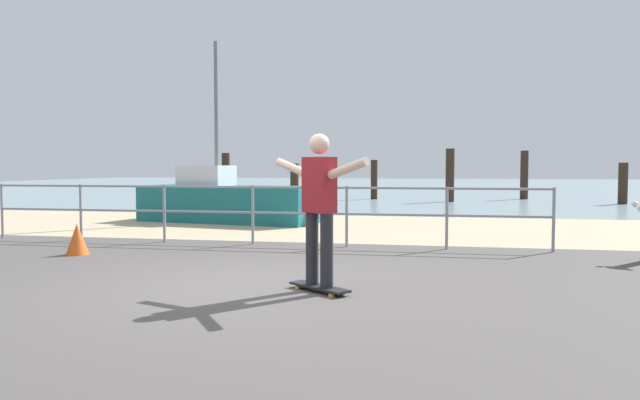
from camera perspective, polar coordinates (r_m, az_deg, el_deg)
ground_plane at (r=6.06m, az=-9.49°, el=-10.06°), size 24.00×10.00×0.04m
beach_strip at (r=13.75m, az=2.38°, el=-2.58°), size 24.00×6.00×0.04m
sea_surface at (r=41.59m, az=8.31°, el=1.27°), size 72.00×50.00×0.04m
railing_fence at (r=10.63m, az=-6.34°, el=-0.52°), size 9.99×0.05×1.05m
sailboat at (r=14.95m, az=-8.13°, el=-0.16°), size 5.07×2.20×4.41m
skateboard at (r=6.67m, az=-0.07°, el=-8.20°), size 0.76×0.65×0.08m
skateboarder at (r=6.55m, az=-0.07°, el=-0.03°), size 1.20×0.95×1.65m
groyne_post_0 at (r=25.54m, az=-8.83°, el=2.22°), size 0.34×0.34×1.92m
groyne_post_1 at (r=24.26m, az=-2.41°, el=1.69°), size 0.34×0.34×1.49m
groyne_post_2 at (r=25.11m, az=5.10°, el=1.90°), size 0.28×0.28×1.64m
groyne_post_3 at (r=23.67m, az=12.10°, el=2.26°), size 0.33×0.33×2.05m
groyne_post_4 at (r=26.41m, az=18.62°, el=2.22°), size 0.32×0.32×2.02m
groyne_post_5 at (r=24.33m, az=26.55°, el=1.38°), size 0.32×0.32×1.51m
traffic_cone at (r=10.10m, az=-21.82°, el=-3.48°), size 0.36×0.36×0.50m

